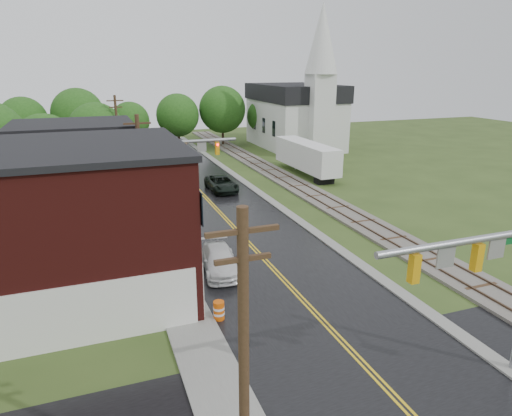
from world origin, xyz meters
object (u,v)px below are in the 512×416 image
brick_building (45,227)px  traffic_signal_near (491,268)px  tree_left_c (47,145)px  tree_left_e (98,132)px  construction_barrel (219,311)px  suv_dark (221,184)px  pickup_white (220,260)px  traffic_signal_far (176,157)px  church (298,109)px  utility_pole_c (118,134)px  utility_pole_a (244,366)px  utility_pole_b (141,177)px  semi_trailer (307,156)px

brick_building → traffic_signal_near: 20.60m
brick_building → tree_left_c: 24.94m
tree_left_e → construction_barrel: tree_left_e is taller
suv_dark → pickup_white: bearing=-106.5°
brick_building → traffic_signal_far: (9.01, 12.00, 0.82)m
tree_left_c → pickup_white: bearing=-66.5°
suv_dark → pickup_white: size_ratio=1.09×
church → utility_pole_c: church is taller
church → tree_left_e: church is taller
traffic_signal_near → pickup_white: (-6.67, 13.35, -4.25)m
tree_left_c → suv_dark: bearing=-22.0°
traffic_signal_near → utility_pole_a: bearing=-169.0°
tree_left_c → tree_left_e: 7.82m
utility_pole_b → suv_dark: bearing=52.1°
church → suv_dark: size_ratio=3.74×
utility_pole_c → semi_trailer: size_ratio=0.77×
suv_dark → utility_pole_a: bearing=-105.0°
church → tree_left_e: size_ratio=2.45×
traffic_signal_far → pickup_white: traffic_signal_far is taller
church → utility_pole_c: 28.54m
utility_pole_a → suv_dark: utility_pole_a is taller
church → pickup_white: size_ratio=4.07×
brick_building → church: bearing=50.0°
traffic_signal_far → utility_pole_c: size_ratio=0.82×
brick_building → suv_dark: brick_building is taller
traffic_signal_far → construction_barrel: size_ratio=7.53×
utility_pole_c → semi_trailer: (20.09, -7.08, -2.50)m
construction_barrel → pickup_white: bearing=73.8°
utility_pole_a → utility_pole_c: 44.00m
traffic_signal_near → utility_pole_b: 22.49m
tree_left_c → semi_trailer: bearing=-6.3°
traffic_signal_far → utility_pole_c: utility_pole_c is taller
pickup_white → semi_trailer: size_ratio=0.42×
traffic_signal_near → tree_left_e: bearing=105.7°
church → traffic_signal_near: church is taller
traffic_signal_far → tree_left_c: 16.56m
brick_building → traffic_signal_far: 15.03m
utility_pole_b → construction_barrel: size_ratio=9.23×
utility_pole_c → construction_barrel: utility_pole_c is taller
church → utility_pole_a: church is taller
brick_building → pickup_white: bearing=2.2°
construction_barrel → utility_pole_c: bearing=93.4°
utility_pole_a → semi_trailer: bearing=61.4°
utility_pole_a → semi_trailer: (20.09, 36.92, -2.50)m
construction_barrel → tree_left_c: bearing=106.9°
utility_pole_c → tree_left_e: bearing=137.2°
tree_left_c → pickup_white: (10.65, -24.54, -3.80)m
church → utility_pole_a: 60.06m
tree_left_e → semi_trailer: size_ratio=0.70×
brick_building → construction_barrel: (7.73, -5.00, -3.66)m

